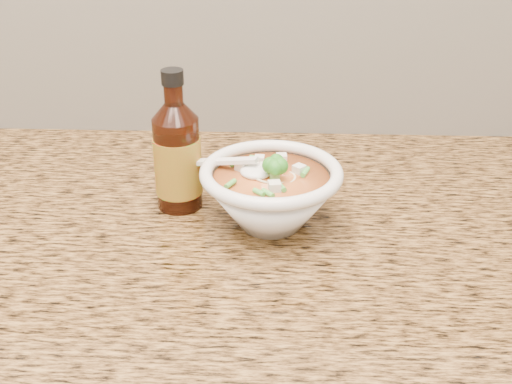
{
  "coord_description": "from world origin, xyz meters",
  "views": [
    {
      "loc": [
        0.21,
        0.91,
        1.35
      ],
      "look_at": [
        0.18,
        1.66,
        0.95
      ],
      "focal_mm": 45.0,
      "sensor_mm": 36.0,
      "label": 1
    }
  ],
  "objects": [
    {
      "name": "hot_sauce_bottle",
      "position": [
        0.07,
        1.71,
        0.98
      ],
      "size": [
        0.07,
        0.07,
        0.2
      ],
      "rotation": [
        0.0,
        0.0,
        0.01
      ],
      "color": "#3C1408",
      "rests_on": "counter_slab"
    },
    {
      "name": "soup_bowl",
      "position": [
        0.2,
        1.66,
        0.94
      ],
      "size": [
        0.21,
        0.19,
        0.11
      ],
      "rotation": [
        0.0,
        0.0,
        0.2
      ],
      "color": "white",
      "rests_on": "counter_slab"
    },
    {
      "name": "counter_slab",
      "position": [
        0.0,
        1.68,
        0.88
      ],
      "size": [
        4.0,
        0.68,
        0.04
      ],
      "primitive_type": "cube",
      "color": "olive",
      "rests_on": "cabinet"
    }
  ]
}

